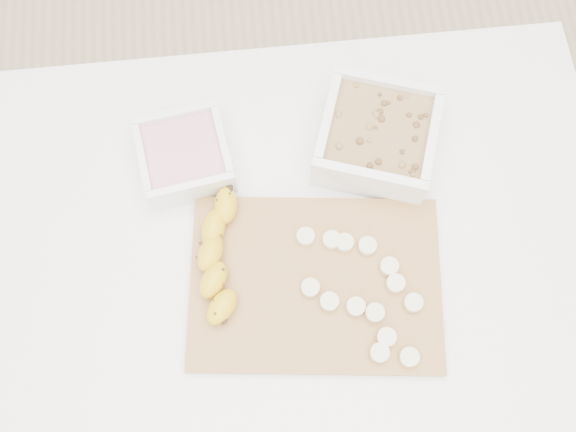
{
  "coord_description": "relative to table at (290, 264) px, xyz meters",
  "views": [
    {
      "loc": [
        -0.03,
        -0.26,
        1.68
      ],
      "look_at": [
        0.0,
        0.03,
        0.81
      ],
      "focal_mm": 40.0,
      "sensor_mm": 36.0,
      "label": 1
    }
  ],
  "objects": [
    {
      "name": "ground",
      "position": [
        0.0,
        0.0,
        -0.65
      ],
      "size": [
        3.5,
        3.5,
        0.0
      ],
      "primitive_type": "plane",
      "color": "#C6AD89",
      "rests_on": "ground"
    },
    {
      "name": "table",
      "position": [
        0.0,
        0.0,
        0.0
      ],
      "size": [
        1.0,
        0.7,
        0.75
      ],
      "color": "white",
      "rests_on": "ground"
    },
    {
      "name": "bowl_yogurt",
      "position": [
        -0.15,
        0.15,
        0.13
      ],
      "size": [
        0.15,
        0.15,
        0.06
      ],
      "color": "white",
      "rests_on": "table"
    },
    {
      "name": "bowl_granola",
      "position": [
        0.15,
        0.15,
        0.14
      ],
      "size": [
        0.22,
        0.22,
        0.08
      ],
      "color": "white",
      "rests_on": "table"
    },
    {
      "name": "cutting_board",
      "position": [
        0.03,
        -0.06,
        0.1
      ],
      "size": [
        0.39,
        0.3,
        0.01
      ],
      "primitive_type": "cube",
      "rotation": [
        0.0,
        0.0,
        -0.12
      ],
      "color": "#A77B3E",
      "rests_on": "table"
    },
    {
      "name": "banana",
      "position": [
        -0.1,
        -0.01,
        0.13
      ],
      "size": [
        0.11,
        0.21,
        0.03
      ],
      "primitive_type": null,
      "rotation": [
        0.0,
        0.0,
        -0.31
      ],
      "color": "gold",
      "rests_on": "cutting_board"
    },
    {
      "name": "banana_slices",
      "position": [
        0.1,
        -0.08,
        0.12
      ],
      "size": [
        0.17,
        0.22,
        0.02
      ],
      "color": "#F5E7B8",
      "rests_on": "cutting_board"
    }
  ]
}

